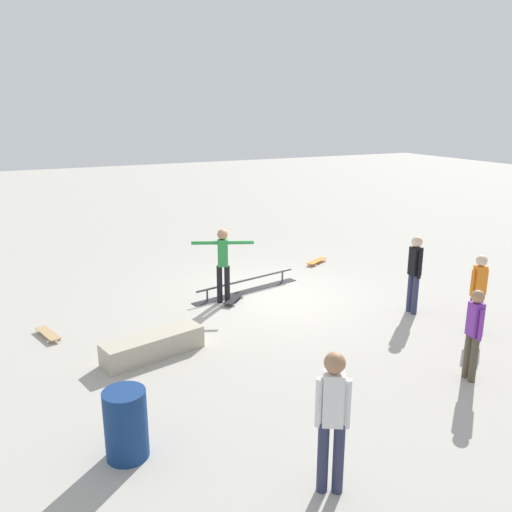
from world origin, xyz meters
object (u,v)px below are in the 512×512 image
(grind_rail, at_px, (247,286))
(bystander_white_shirt, at_px, (332,415))
(loose_skateboard_natural, at_px, (48,333))
(skater_main, at_px, (223,260))
(loose_skateboard_orange, at_px, (317,261))
(bystander_purple_shirt, at_px, (474,330))
(bystander_black_shirt, at_px, (415,270))
(skateboard_main, at_px, (234,298))
(bystander_orange_shirt, at_px, (478,289))
(skate_ledge, at_px, (153,346))
(trash_bin, at_px, (126,424))

(grind_rail, xyz_separation_m, bystander_white_shirt, (1.99, 6.53, 0.84))
(loose_skateboard_natural, bearing_deg, bystander_white_shirt, 6.98)
(skater_main, relative_size, loose_skateboard_orange, 2.10)
(grind_rail, bearing_deg, bystander_purple_shirt, 92.82)
(bystander_black_shirt, distance_m, loose_skateboard_orange, 4.08)
(grind_rail, distance_m, bystander_black_shirt, 3.84)
(skateboard_main, xyz_separation_m, bystander_black_shirt, (-3.13, 2.24, 0.86))
(bystander_black_shirt, xyz_separation_m, loose_skateboard_natural, (7.06, -2.03, -0.86))
(skater_main, xyz_separation_m, bystander_orange_shirt, (-3.79, 3.56, -0.11))
(skater_main, bearing_deg, bystander_purple_shirt, -42.72)
(grind_rail, height_order, skate_ledge, skate_ledge)
(skateboard_main, distance_m, bystander_orange_shirt, 5.07)
(bystander_white_shirt, relative_size, bystander_black_shirt, 1.04)
(skater_main, xyz_separation_m, bystander_white_shirt, (1.23, 6.10, -0.00))
(loose_skateboard_natural, distance_m, loose_skateboard_orange, 7.47)
(trash_bin, bearing_deg, bystander_purple_shirt, 175.36)
(loose_skateboard_natural, distance_m, trash_bin, 4.27)
(bystander_white_shirt, height_order, loose_skateboard_orange, bystander_white_shirt)
(grind_rail, distance_m, bystander_white_shirt, 6.88)
(skate_ledge, xyz_separation_m, trash_bin, (1.03, 2.57, 0.25))
(loose_skateboard_natural, height_order, loose_skateboard_orange, same)
(skateboard_main, height_order, trash_bin, trash_bin)
(bystander_white_shirt, height_order, bystander_purple_shirt, bystander_white_shirt)
(skate_ledge, bearing_deg, bystander_black_shirt, 176.10)
(bystander_white_shirt, distance_m, bystander_orange_shirt, 5.63)
(loose_skateboard_natural, bearing_deg, skater_main, 78.08)
(grind_rail, relative_size, bystander_black_shirt, 1.75)
(loose_skateboard_orange, bearing_deg, skateboard_main, 178.94)
(loose_skateboard_natural, bearing_deg, bystander_black_shirt, 57.99)
(bystander_orange_shirt, height_order, trash_bin, bystander_orange_shirt)
(bystander_black_shirt, xyz_separation_m, trash_bin, (6.50, 2.19, -0.49))
(skater_main, xyz_separation_m, loose_skateboard_orange, (-3.51, -1.70, -0.90))
(skateboard_main, bearing_deg, skater_main, -59.52)
(bystander_white_shirt, xyz_separation_m, bystander_purple_shirt, (-3.43, -1.19, -0.12))
(grind_rail, height_order, bystander_orange_shirt, bystander_orange_shirt)
(bystander_black_shirt, distance_m, trash_bin, 6.87)
(bystander_white_shirt, height_order, trash_bin, bystander_white_shirt)
(skateboard_main, distance_m, bystander_black_shirt, 3.95)
(bystander_white_shirt, xyz_separation_m, loose_skateboard_natural, (2.48, -5.84, -0.90))
(skater_main, distance_m, bystander_purple_shirt, 5.39)
(bystander_orange_shirt, bearing_deg, loose_skateboard_orange, -71.65)
(skateboard_main, distance_m, loose_skateboard_natural, 3.93)
(skater_main, relative_size, skateboard_main, 2.35)
(skate_ledge, distance_m, bystander_white_shirt, 4.35)
(bystander_white_shirt, bearing_deg, skate_ledge, -47.29)
(bystander_black_shirt, relative_size, trash_bin, 1.85)
(skater_main, height_order, loose_skateboard_orange, skater_main)
(grind_rail, height_order, loose_skateboard_natural, grind_rail)
(grind_rail, height_order, bystander_white_shirt, bystander_white_shirt)
(bystander_orange_shirt, height_order, loose_skateboard_orange, bystander_orange_shirt)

